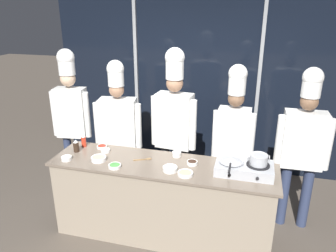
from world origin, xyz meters
TOP-DOWN VIEW (x-y plane):
  - ground_plane at (0.00, 0.00)m, footprint 24.00×24.00m
  - window_wall_back at (0.00, 1.90)m, footprint 4.50×0.09m
  - demo_counter at (0.00, 0.00)m, footprint 2.48×0.65m
  - portable_stove at (0.87, 0.02)m, footprint 0.58×0.35m
  - frying_pan at (0.73, 0.02)m, footprint 0.26×0.44m
  - stock_pot at (1.00, 0.02)m, footprint 0.21×0.18m
  - squeeze_bottle_chili at (-1.05, 0.20)m, footprint 0.06×0.06m
  - squeeze_bottle_soy at (-1.06, 0.04)m, footprint 0.07×0.07m
  - prep_bowl_shrimp at (-0.70, -0.10)m, footprint 0.17×0.17m
  - prep_bowl_onion at (0.12, -0.13)m, footprint 0.16×0.16m
  - prep_bowl_chicken at (-0.73, 0.12)m, footprint 0.11×0.11m
  - prep_bowl_soy_glaze at (0.32, 0.07)m, footprint 0.12×0.12m
  - prep_bowl_chili_flakes at (-0.82, 0.21)m, footprint 0.12×0.12m
  - prep_bowl_scallions at (-0.46, -0.21)m, footprint 0.14×0.14m
  - prep_bowl_ginger at (0.30, -0.18)m, footprint 0.16×0.16m
  - prep_bowl_bean_sprouts at (-1.05, -0.18)m, footprint 0.12×0.12m
  - prep_bowl_rice at (0.11, 0.22)m, footprint 0.10×0.10m
  - serving_spoon_slotted at (-0.20, 0.05)m, footprint 0.20×0.11m
  - chef_head at (-1.47, 0.67)m, footprint 0.53×0.26m
  - chef_sous at (-0.76, 0.62)m, footprint 0.61×0.32m
  - chef_line at (-0.03, 0.65)m, footprint 0.58×0.27m
  - chef_pastry at (0.71, 0.63)m, footprint 0.49×0.21m
  - chef_apprentice at (1.48, 0.59)m, footprint 0.60×0.25m

SIDE VIEW (x-z plane):
  - ground_plane at x=0.00m, z-range 0.00..0.00m
  - demo_counter at x=0.00m, z-range 0.00..0.92m
  - serving_spoon_slotted at x=-0.20m, z-range 0.92..0.94m
  - prep_bowl_chili_flakes at x=-0.82m, z-range 0.93..0.96m
  - prep_bowl_chicken at x=-0.73m, z-range 0.93..0.96m
  - prep_bowl_ginger at x=0.30m, z-range 0.93..0.96m
  - prep_bowl_scallions at x=-0.46m, z-range 0.93..0.96m
  - prep_bowl_soy_glaze at x=0.32m, z-range 0.93..0.97m
  - prep_bowl_bean_sprouts at x=-1.05m, z-range 0.93..0.97m
  - prep_bowl_shrimp at x=-0.70m, z-range 0.93..0.97m
  - prep_bowl_onion at x=0.12m, z-range 0.93..0.98m
  - prep_bowl_rice at x=0.11m, z-range 0.93..0.98m
  - portable_stove at x=0.87m, z-range 0.92..1.04m
  - squeeze_bottle_soy at x=-1.06m, z-range 0.92..1.07m
  - squeeze_bottle_chili at x=-1.05m, z-range 0.92..1.08m
  - frying_pan at x=0.73m, z-range 1.04..1.09m
  - chef_sous at x=-0.76m, z-range 0.13..2.05m
  - stock_pot at x=1.00m, z-range 1.04..1.15m
  - chef_apprentice at x=1.48m, z-range 0.15..2.09m
  - chef_pastry at x=0.71m, z-range 0.19..2.12m
  - chef_head at x=-1.47m, z-range 0.20..2.22m
  - chef_line at x=-0.03m, z-range 0.18..2.27m
  - window_wall_back at x=0.00m, z-range 0.00..2.70m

